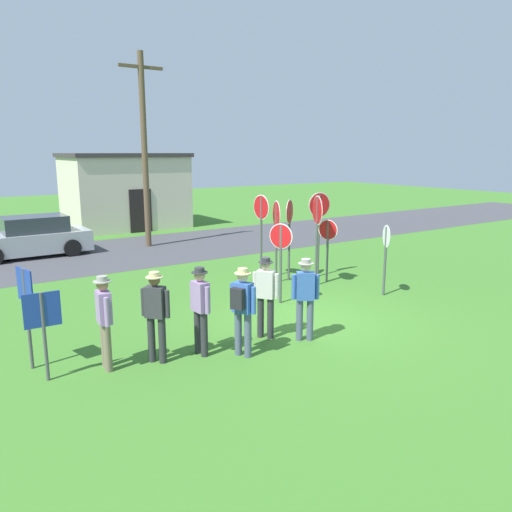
{
  "coord_description": "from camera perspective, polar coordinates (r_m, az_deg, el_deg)",
  "views": [
    {
      "loc": [
        -7.18,
        -8.47,
        3.86
      ],
      "look_at": [
        -0.37,
        1.64,
        1.3
      ],
      "focal_mm": 34.84,
      "sensor_mm": 36.0,
      "label": 1
    }
  ],
  "objects": [
    {
      "name": "street_asphalt",
      "position": [
        20.47,
        -12.82,
        0.71
      ],
      "size": [
        60.0,
        6.4,
        0.01
      ],
      "primitive_type": "cube",
      "color": "#424247",
      "rests_on": "ground"
    },
    {
      "name": "info_panel_middle",
      "position": [
        9.71,
        -24.89,
        -4.63
      ],
      "size": [
        0.16,
        0.59,
        1.87
      ],
      "color": "#4C4C51",
      "rests_on": "ground"
    },
    {
      "name": "info_panel_leftmost",
      "position": [
        9.15,
        -23.26,
        -6.85
      ],
      "size": [
        0.6,
        0.06,
        1.57
      ],
      "color": "#4C4C51",
      "rests_on": "ground"
    },
    {
      "name": "stop_sign_nearest",
      "position": [
        13.86,
        14.68,
        0.8
      ],
      "size": [
        0.32,
        0.53,
        1.95
      ],
      "color": "#474C4C",
      "rests_on": "ground"
    },
    {
      "name": "person_in_dark_shirt",
      "position": [
        9.28,
        -17.02,
        -6.73
      ],
      "size": [
        0.31,
        0.57,
        1.74
      ],
      "color": "#7A6B56",
      "rests_on": "ground"
    },
    {
      "name": "person_in_teal",
      "position": [
        10.37,
        1.11,
        -4.24
      ],
      "size": [
        0.39,
        0.47,
        1.74
      ],
      "color": "#2D2D33",
      "rests_on": "ground"
    },
    {
      "name": "stop_sign_far_back",
      "position": [
        12.69,
        2.86,
        0.67
      ],
      "size": [
        0.3,
        0.59,
        2.09
      ],
      "color": "#474C4C",
      "rests_on": "ground"
    },
    {
      "name": "stop_sign_tallest",
      "position": [
        15.04,
        0.59,
        3.91
      ],
      "size": [
        0.07,
        0.75,
        2.61
      ],
      "color": "#474C4C",
      "rests_on": "ground"
    },
    {
      "name": "person_on_left",
      "position": [
        9.57,
        -6.41,
        -5.71
      ],
      "size": [
        0.32,
        0.57,
        1.74
      ],
      "color": "#2D2D33",
      "rests_on": "ground"
    },
    {
      "name": "building_background",
      "position": [
        26.78,
        -14.83,
        7.29
      ],
      "size": [
        5.87,
        4.4,
        3.8
      ],
      "color": "beige",
      "rests_on": "ground"
    },
    {
      "name": "person_near_signs",
      "position": [
        9.36,
        -11.44,
        -6.29
      ],
      "size": [
        0.4,
        0.45,
        1.74
      ],
      "color": "#2D2D33",
      "rests_on": "ground"
    },
    {
      "name": "stop_sign_leaning_right",
      "position": [
        15.52,
        7.25,
        4.21
      ],
      "size": [
        0.77,
        0.12,
        2.65
      ],
      "color": "#474C4C",
      "rests_on": "ground"
    },
    {
      "name": "stop_sign_leaning_left",
      "position": [
        14.44,
        7.01,
        3.7
      ],
      "size": [
        0.33,
        0.79,
        2.64
      ],
      "color": "#474C4C",
      "rests_on": "ground"
    },
    {
      "name": "person_in_blue",
      "position": [
        10.28,
        5.68,
        -4.44
      ],
      "size": [
        0.5,
        0.38,
        1.74
      ],
      "color": "#4C5670",
      "rests_on": "ground"
    },
    {
      "name": "parked_car_on_street",
      "position": [
        20.48,
        -24.49,
        1.88
      ],
      "size": [
        4.33,
        2.07,
        1.51
      ],
      "color": "#A5A8AD",
      "rests_on": "ground"
    },
    {
      "name": "stop_sign_low_front",
      "position": [
        15.01,
        8.23,
        1.76
      ],
      "size": [
        0.26,
        0.56,
        1.89
      ],
      "color": "#474C4C",
      "rests_on": "ground"
    },
    {
      "name": "person_with_sunhat",
      "position": [
        9.42,
        -1.59,
        -5.75
      ],
      "size": [
        0.45,
        0.53,
        1.74
      ],
      "color": "#4C5670",
      "rests_on": "ground"
    },
    {
      "name": "utility_pole",
      "position": [
        20.9,
        -12.69,
        12.05
      ],
      "size": [
        1.8,
        0.24,
        7.7
      ],
      "color": "brown",
      "rests_on": "ground"
    },
    {
      "name": "stop_sign_rear_left",
      "position": [
        14.97,
        3.86,
        3.48
      ],
      "size": [
        0.59,
        0.45,
        2.48
      ],
      "color": "#474C4C",
      "rests_on": "ground"
    },
    {
      "name": "stop_sign_rear_right",
      "position": [
        14.68,
        2.35,
        3.43
      ],
      "size": [
        0.33,
        0.78,
        2.47
      ],
      "color": "#474C4C",
      "rests_on": "ground"
    },
    {
      "name": "ground_plane",
      "position": [
        11.75,
        6.01,
        -7.38
      ],
      "size": [
        80.0,
        80.0,
        0.0
      ],
      "primitive_type": "plane",
      "color": "#3D7528"
    }
  ]
}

